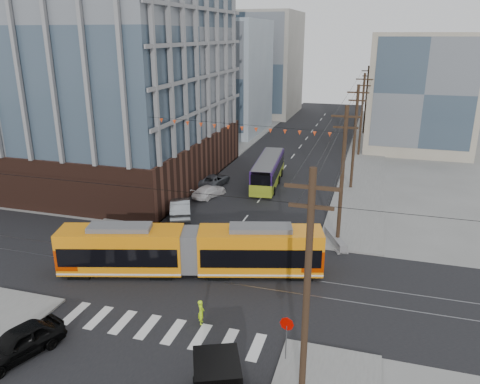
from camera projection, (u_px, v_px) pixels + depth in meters
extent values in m
plane|color=slate|center=(182.00, 302.00, 29.11)|extent=(160.00, 160.00, 0.00)
cube|color=#381E16|center=(75.00, 48.00, 51.32)|extent=(30.00, 25.00, 28.60)
cube|color=#8C99A5|center=(210.00, 77.00, 78.00)|extent=(18.00, 16.00, 18.00)
cube|color=gray|center=(420.00, 92.00, 65.77)|extent=(14.00, 14.00, 16.00)
cube|color=gray|center=(257.00, 64.00, 95.01)|extent=(16.00, 18.00, 20.00)
cube|color=#8C99A5|center=(424.00, 86.00, 83.70)|extent=(16.00, 16.00, 14.00)
cylinder|color=black|center=(307.00, 294.00, 19.60)|extent=(0.30, 0.30, 11.00)
cylinder|color=black|center=(366.00, 101.00, 75.86)|extent=(0.30, 0.30, 11.00)
imported|color=black|center=(19.00, 343.00, 23.99)|extent=(3.41, 5.04, 1.59)
imported|color=gray|center=(180.00, 208.00, 42.45)|extent=(3.64, 5.38, 1.68)
imported|color=silver|center=(209.00, 191.00, 47.63)|extent=(2.97, 4.53, 1.22)
imported|color=#43464D|center=(214.00, 180.00, 51.13)|extent=(2.61, 4.76, 1.26)
imported|color=#BAF415|center=(201.00, 312.00, 26.69)|extent=(0.54, 0.65, 1.51)
cube|color=slate|center=(335.00, 240.00, 36.96)|extent=(2.34, 3.77, 0.75)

